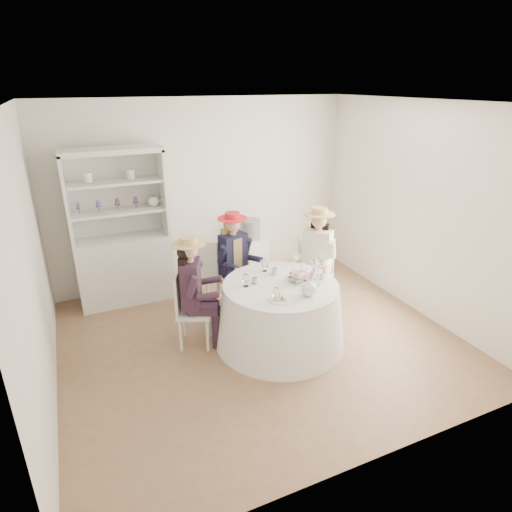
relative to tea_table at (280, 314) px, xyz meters
name	(u,v)px	position (x,y,z in m)	size (l,w,h in m)	color
ground	(259,339)	(-0.20, 0.13, -0.38)	(4.50, 4.50, 0.00)	brown
ceiling	(260,102)	(-0.20, 0.13, 2.32)	(4.50, 4.50, 0.00)	white
wall_back	(204,193)	(-0.20, 2.13, 0.97)	(4.50, 4.50, 0.00)	white
wall_front	(379,321)	(-0.20, -1.87, 0.97)	(4.50, 4.50, 0.00)	white
wall_left	(30,268)	(-2.45, 0.13, 0.97)	(4.50, 4.50, 0.00)	white
wall_right	(419,210)	(2.05, 0.13, 0.97)	(4.50, 4.50, 0.00)	white
tea_table	(280,314)	(0.00, 0.00, 0.00)	(1.52, 1.52, 0.76)	white
hutch	(123,250)	(-1.48, 1.84, 0.38)	(1.39, 0.83, 2.12)	silver
side_table	(251,257)	(0.44, 1.87, -0.06)	(0.41, 0.41, 0.63)	silver
hatbox	(251,229)	(0.44, 1.87, 0.40)	(0.29, 0.29, 0.29)	black
guest_left	(193,286)	(-0.92, 0.36, 0.38)	(0.56, 0.51, 1.34)	silver
guest_mid	(234,256)	(-0.19, 0.97, 0.39)	(0.51, 0.55, 1.36)	silver
guest_right	(316,253)	(0.81, 0.56, 0.42)	(0.60, 0.59, 1.41)	silver
spare_chair	(209,270)	(-0.46, 1.23, 0.14)	(0.57, 0.57, 0.97)	silver
teacup_a	(255,281)	(-0.26, 0.13, 0.41)	(0.08, 0.08, 0.06)	white
teacup_b	(274,272)	(0.05, 0.27, 0.42)	(0.08, 0.08, 0.07)	white
teacup_c	(297,275)	(0.25, 0.08, 0.42)	(0.09, 0.09, 0.07)	white
flower_bowl	(297,279)	(0.20, 0.00, 0.41)	(0.22, 0.22, 0.06)	white
flower_arrangement	(299,275)	(0.21, -0.03, 0.47)	(0.18, 0.18, 0.07)	pink
table_teapot	(309,289)	(0.15, -0.36, 0.46)	(0.23, 0.16, 0.17)	white
sandwich_plate	(281,298)	(-0.17, -0.33, 0.40)	(0.25, 0.25, 0.06)	white
cupcake_stand	(318,270)	(0.49, -0.01, 0.47)	(0.26, 0.26, 0.24)	white
stemware_set	(281,278)	(0.00, 0.00, 0.46)	(0.84, 0.81, 0.15)	white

